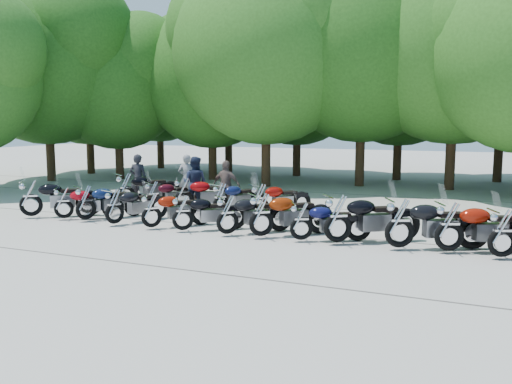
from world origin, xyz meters
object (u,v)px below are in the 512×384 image
at_px(motorcycle_7, 261,213).
at_px(rider_3, 187,179).
at_px(motorcycle_18, 260,199).
at_px(motorcycle_15, 153,194).
at_px(motorcycle_14, 126,188).
at_px(motorcycle_12, 503,231).
at_px(motorcycle_16, 184,193).
at_px(motorcycle_3, 114,205).
at_px(motorcycle_1, 64,202).
at_px(motorcycle_10, 400,221).
at_px(motorcycle_4, 151,209).
at_px(motorcycle_9, 338,217).
at_px(motorcycle_2, 86,201).
at_px(motorcycle_0, 31,197).
at_px(motorcycle_11, 450,225).
at_px(rider_2, 226,186).
at_px(motorcycle_6, 228,213).
at_px(motorcycle_5, 183,211).
at_px(motorcycle_17, 221,198).
at_px(motorcycle_8, 301,220).
at_px(rider_1, 195,183).
at_px(rider_0, 138,179).

distance_m(motorcycle_7, rider_3, 6.89).
bearing_deg(motorcycle_18, motorcycle_7, 151.51).
bearing_deg(motorcycle_15, motorcycle_14, 27.19).
xyz_separation_m(motorcycle_12, motorcycle_18, (-7.07, 2.76, -0.03)).
xyz_separation_m(motorcycle_15, motorcycle_16, (1.10, 0.22, 0.08)).
bearing_deg(motorcycle_3, motorcycle_1, 17.30).
bearing_deg(motorcycle_10, motorcycle_4, 65.27).
relative_size(motorcycle_9, motorcycle_18, 1.15).
bearing_deg(motorcycle_2, motorcycle_0, 36.79).
distance_m(motorcycle_11, rider_2, 8.33).
height_order(motorcycle_2, motorcycle_16, motorcycle_16).
distance_m(motorcycle_11, rider_3, 10.74).
height_order(motorcycle_3, motorcycle_4, motorcycle_3).
relative_size(motorcycle_10, motorcycle_18, 1.14).
bearing_deg(motorcycle_2, rider_2, -101.26).
bearing_deg(motorcycle_6, motorcycle_4, 43.41).
distance_m(motorcycle_15, rider_2, 2.57).
relative_size(motorcycle_6, motorcycle_16, 0.95).
xyz_separation_m(motorcycle_11, rider_2, (-7.56, 3.50, 0.18)).
xyz_separation_m(motorcycle_0, motorcycle_3, (3.27, 0.02, -0.08)).
bearing_deg(motorcycle_5, motorcycle_12, -127.00).
relative_size(motorcycle_7, motorcycle_14, 0.98).
distance_m(motorcycle_9, motorcycle_17, 5.22).
bearing_deg(motorcycle_10, motorcycle_14, 48.36).
bearing_deg(motorcycle_14, rider_2, -135.26).
bearing_deg(motorcycle_11, motorcycle_8, 69.26).
distance_m(motorcycle_2, motorcycle_5, 3.63).
xyz_separation_m(motorcycle_14, rider_2, (3.64, 0.82, 0.17)).
distance_m(motorcycle_1, motorcycle_15, 3.06).
distance_m(motorcycle_6, motorcycle_12, 6.84).
bearing_deg(motorcycle_12, motorcycle_9, 67.54).
bearing_deg(motorcycle_10, motorcycle_8, 65.42).
bearing_deg(rider_1, motorcycle_6, 124.96).
relative_size(motorcycle_4, motorcycle_18, 0.95).
relative_size(motorcycle_1, motorcycle_7, 0.86).
distance_m(rider_0, rider_2, 3.77).
bearing_deg(motorcycle_12, motorcycle_10, 67.35).
distance_m(motorcycle_3, rider_2, 4.22).
distance_m(motorcycle_0, motorcycle_18, 7.39).
bearing_deg(motorcycle_17, motorcycle_12, -170.45).
bearing_deg(motorcycle_14, motorcycle_18, -148.71).
bearing_deg(motorcycle_15, motorcycle_17, -145.85).
distance_m(motorcycle_16, motorcycle_17, 1.60).
bearing_deg(motorcycle_8, motorcycle_5, 64.36).
bearing_deg(motorcycle_5, motorcycle_6, -127.41).
bearing_deg(motorcycle_16, motorcycle_10, -140.87).
bearing_deg(motorcycle_10, motorcycle_2, 63.46).
relative_size(motorcycle_3, rider_0, 1.17).
distance_m(motorcycle_0, motorcycle_5, 5.64).
bearing_deg(motorcycle_3, motorcycle_6, -159.03).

